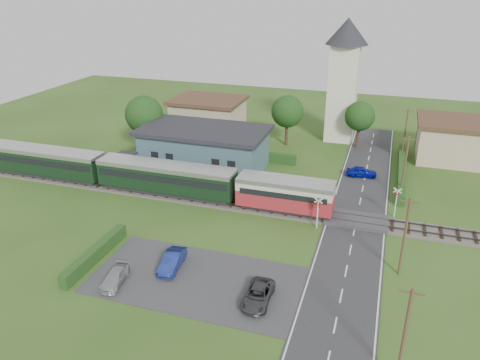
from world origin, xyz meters
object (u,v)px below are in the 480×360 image
(crossing_signal_near, at_px, (318,209))
(pedestrian_far, at_px, (148,171))
(pedestrian_near, at_px, (242,182))
(car_park_blue, at_px, (172,261))
(church_tower, at_px, (344,71))
(house_west, at_px, (208,115))
(crossing_signal_far, at_px, (396,198))
(house_east, at_px, (450,139))
(car_on_road, at_px, (362,172))
(equipment_hut, at_px, (126,164))
(train, at_px, (141,174))
(car_park_dark, at_px, (258,295))
(car_park_silver, at_px, (115,278))
(station_building, at_px, (204,148))

(crossing_signal_near, xyz_separation_m, pedestrian_far, (-21.22, 5.26, -0.83))
(pedestrian_near, bearing_deg, pedestrian_far, -16.72)
(car_park_blue, bearing_deg, pedestrian_far, 118.10)
(church_tower, relative_size, pedestrian_near, 9.21)
(car_park_blue, bearing_deg, house_west, 100.98)
(crossing_signal_far, xyz_separation_m, pedestrian_far, (-28.42, 0.46, -0.83))
(house_east, bearing_deg, pedestrian_near, -140.35)
(car_on_road, bearing_deg, equipment_hut, 100.49)
(train, relative_size, car_park_blue, 10.86)
(crossing_signal_near, height_order, car_on_road, crossing_signal_near)
(house_west, relative_size, car_park_dark, 2.57)
(crossing_signal_far, distance_m, car_on_road, 10.68)
(car_park_silver, xyz_separation_m, pedestrian_far, (-7.32, 19.35, 0.71))
(church_tower, relative_size, crossing_signal_far, 5.37)
(train, distance_m, car_park_blue, 16.60)
(train, xyz_separation_m, pedestrian_near, (11.17, 2.95, -0.77))
(train, distance_m, house_west, 23.02)
(car_on_road, relative_size, pedestrian_far, 2.12)
(car_park_blue, bearing_deg, house_east, 49.70)
(church_tower, distance_m, pedestrian_near, 25.94)
(house_west, relative_size, car_park_blue, 2.71)
(house_west, xyz_separation_m, car_on_road, (24.51, -10.85, -2.12))
(church_tower, xyz_separation_m, car_park_dark, (-0.95, -41.18, -9.56))
(train, bearing_deg, house_east, 32.78)
(car_park_blue, relative_size, pedestrian_near, 2.08)
(church_tower, relative_size, house_west, 1.63)
(church_tower, height_order, car_park_blue, church_tower)
(car_on_road, xyz_separation_m, pedestrian_far, (-24.33, -9.29, 0.64))
(crossing_signal_near, relative_size, car_park_blue, 0.82)
(equipment_hut, height_order, car_park_dark, equipment_hut)
(church_tower, bearing_deg, car_park_silver, -106.39)
(train, relative_size, house_east, 4.91)
(car_on_road, bearing_deg, crossing_signal_far, -164.76)
(pedestrian_far, bearing_deg, crossing_signal_far, -96.42)
(station_building, bearing_deg, train, -114.81)
(car_park_silver, relative_size, car_park_dark, 0.86)
(car_park_silver, xyz_separation_m, pedestrian_near, (4.52, 19.45, 0.80))
(equipment_hut, distance_m, car_park_blue, 21.47)
(equipment_hut, relative_size, crossing_signal_far, 0.78)
(train, height_order, pedestrian_near, train)
(pedestrian_near, bearing_deg, car_park_dark, 93.99)
(church_tower, height_order, pedestrian_far, church_tower)
(house_west, bearing_deg, house_east, -1.64)
(train, height_order, house_east, house_east)
(pedestrian_near, bearing_deg, equipment_hut, -18.15)
(crossing_signal_near, bearing_deg, car_on_road, 77.95)
(car_park_dark, height_order, pedestrian_far, pedestrian_far)
(crossing_signal_near, bearing_deg, equipment_hut, 167.06)
(church_tower, xyz_separation_m, crossing_signal_near, (1.40, -28.41, -8.08))
(house_east, bearing_deg, car_on_road, -136.80)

